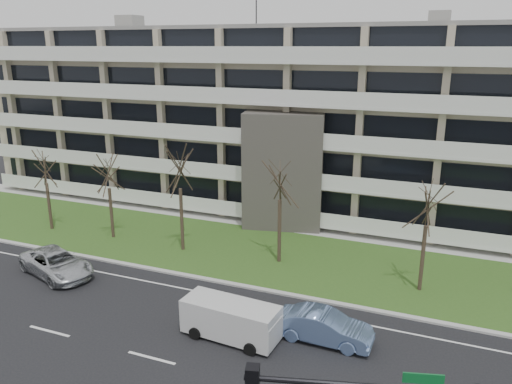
% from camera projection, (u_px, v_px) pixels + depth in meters
% --- Properties ---
extents(ground, '(160.00, 160.00, 0.00)m').
position_uv_depth(ground, '(152.00, 358.00, 22.87)').
color(ground, black).
rests_on(ground, ground).
extents(grass_verge, '(90.00, 10.00, 0.06)m').
position_uv_depth(grass_verge, '(256.00, 252.00, 34.44)').
color(grass_verge, '#2E541C').
rests_on(grass_verge, ground).
extents(curb, '(90.00, 0.35, 0.12)m').
position_uv_depth(curb, '(226.00, 283.00, 29.98)').
color(curb, '#B2B2AD').
rests_on(curb, ground).
extents(sidewalk, '(90.00, 2.00, 0.08)m').
position_uv_depth(sidewalk, '(282.00, 226.00, 39.33)').
color(sidewalk, '#B2B2AD').
rests_on(sidewalk, ground).
extents(lane_edge_line, '(90.00, 0.12, 0.01)m').
position_uv_depth(lane_edge_line, '(215.00, 295.00, 28.66)').
color(lane_edge_line, white).
rests_on(lane_edge_line, ground).
extents(apartment_building, '(60.50, 15.10, 18.75)m').
position_uv_depth(apartment_building, '(309.00, 119.00, 43.27)').
color(apartment_building, '#C2B397').
rests_on(apartment_building, ground).
extents(silver_pickup, '(6.06, 4.19, 1.54)m').
position_uv_depth(silver_pickup, '(56.00, 263.00, 30.94)').
color(silver_pickup, silver).
rests_on(silver_pickup, ground).
extents(blue_sedan, '(4.70, 1.72, 1.54)m').
position_uv_depth(blue_sedan, '(324.00, 327.00, 24.00)').
color(blue_sedan, '#7A9AD4').
rests_on(blue_sedan, ground).
extents(white_van, '(4.92, 2.25, 1.86)m').
position_uv_depth(white_van, '(232.00, 317.00, 24.15)').
color(white_van, silver).
rests_on(white_van, ground).
extents(tree_1, '(3.31, 3.31, 6.62)m').
position_uv_depth(tree_1, '(44.00, 165.00, 37.40)').
color(tree_1, '#382B21').
rests_on(tree_1, ground).
extents(tree_2, '(3.42, 3.42, 6.83)m').
position_uv_depth(tree_2, '(108.00, 168.00, 35.67)').
color(tree_2, '#382B21').
rests_on(tree_2, ground).
extents(tree_3, '(4.00, 4.00, 8.00)m').
position_uv_depth(tree_3, '(179.00, 164.00, 33.16)').
color(tree_3, '#382B21').
rests_on(tree_3, ground).
extents(tree_4, '(3.84, 3.84, 7.67)m').
position_uv_depth(tree_4, '(280.00, 175.00, 31.31)').
color(tree_4, '#382B21').
rests_on(tree_4, ground).
extents(tree_5, '(3.59, 3.59, 7.17)m').
position_uv_depth(tree_5, '(429.00, 199.00, 27.59)').
color(tree_5, '#382B21').
rests_on(tree_5, ground).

